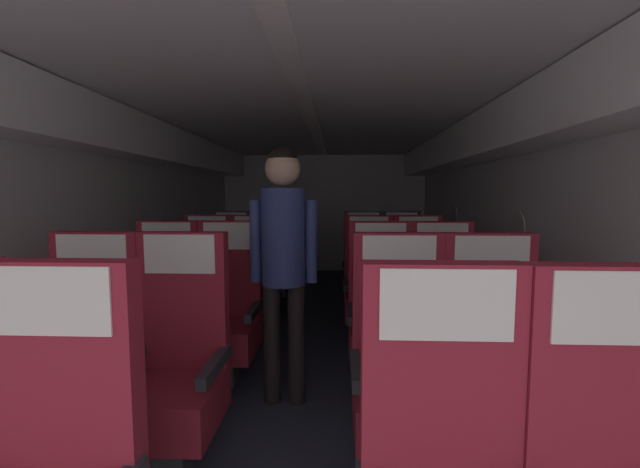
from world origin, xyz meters
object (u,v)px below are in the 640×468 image
seat_b_right_window (400,373)px  seat_c_right_aisle (443,318)px  seat_b_right_aisle (494,375)px  seat_e_left_window (231,269)px  seat_e_right_aisle (402,270)px  seat_b_left_aisle (176,369)px  seat_e_right_window (363,270)px  flight_attendant (283,246)px  seat_c_left_aisle (226,315)px  seat_d_right_window (369,288)px  seat_d_left_window (206,287)px  seat_d_left_aisle (253,287)px  seat_c_left_window (164,314)px  seat_b_left_window (87,369)px  seat_e_left_aisle (269,270)px  seat_d_right_aisle (419,288)px  seat_c_right_window (381,318)px

seat_b_right_window → seat_c_right_aisle: same height
seat_b_right_aisle → seat_e_left_window: size_ratio=1.00×
seat_e_right_aisle → seat_b_left_aisle: bearing=-118.8°
seat_e_right_window → flight_attendant: (-0.65, -2.19, 0.55)m
seat_e_right_aisle → seat_e_right_window: (-0.45, -0.02, 0.00)m
seat_c_left_aisle → seat_d_right_window: same height
seat_d_left_window → flight_attendant: flight_attendant is taller
seat_d_left_aisle → seat_d_right_window: 1.11m
seat_d_left_window → seat_e_right_window: size_ratio=1.00×
seat_c_left_window → seat_b_left_window: bearing=-89.4°
seat_c_right_aisle → seat_e_left_aisle: 2.43m
seat_d_right_aisle → seat_c_right_aisle: bearing=-90.4°
seat_e_right_aisle → seat_e_right_window: same height
seat_c_left_window → seat_e_left_window: same height
seat_c_left_aisle → seat_d_left_aisle: (-0.00, 0.94, 0.00)m
seat_b_left_window → seat_e_left_window: same height
seat_b_left_window → seat_c_left_aisle: size_ratio=1.00×
seat_e_left_window → seat_e_right_aisle: 2.02m
seat_b_right_aisle → seat_b_right_window: same height
seat_b_right_window → seat_b_right_aisle: bearing=0.5°
seat_d_left_window → seat_d_left_aisle: 0.45m
seat_b_left_window → seat_e_right_aisle: same height
seat_e_right_aisle → flight_attendant: 2.53m
seat_b_right_aisle → seat_b_left_window: bearing=-179.5°
seat_b_left_window → seat_d_left_aisle: 1.95m
seat_b_left_window → seat_e_left_aisle: same height
seat_d_right_window → seat_d_right_aisle: bearing=1.2°
seat_c_left_window → seat_e_left_window: bearing=90.0°
seat_b_right_aisle → seat_d_left_window: 2.76m
seat_b_left_aisle → seat_c_right_window: 1.46m
seat_d_left_aisle → seat_d_right_window: bearing=-0.5°
seat_e_left_window → seat_e_left_aisle: size_ratio=1.00×
seat_e_right_aisle → seat_c_right_aisle: bearing=-89.8°
seat_e_right_aisle → seat_e_right_window: bearing=-177.9°
seat_c_right_aisle → seat_d_right_aisle: size_ratio=1.00×
seat_c_right_aisle → seat_d_left_window: same height
seat_c_right_window → seat_e_right_window: bearing=90.3°
seat_b_left_window → seat_c_right_window: same height
seat_e_left_window → seat_e_right_window: bearing=-0.2°
seat_c_left_window → seat_d_right_aisle: bearing=24.9°
seat_b_right_window → seat_c_right_window: size_ratio=1.00×
seat_c_right_window → seat_e_right_window: 1.89m
seat_d_right_window → seat_e_right_aisle: size_ratio=1.00×
seat_e_left_window → seat_b_right_aisle: bearing=-54.2°
seat_b_right_window → seat_d_left_aisle: 2.19m
seat_b_left_window → seat_b_right_window: (1.57, 0.01, 0.00)m
flight_attendant → seat_d_right_window: bearing=66.7°
seat_d_left_aisle → seat_e_left_window: 1.05m
seat_b_left_window → seat_c_left_window: size_ratio=1.00×
seat_d_left_aisle → seat_d_right_aisle: size_ratio=1.00×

